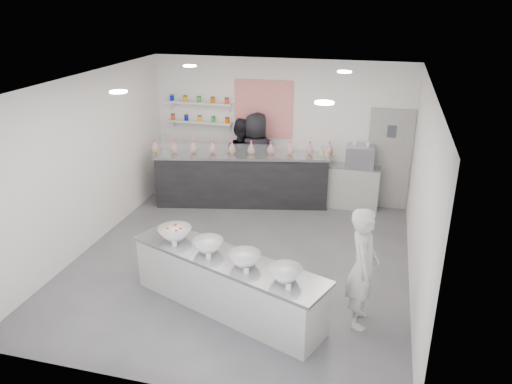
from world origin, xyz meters
TOP-DOWN VIEW (x-y plane):
  - floor at (0.00, 0.00)m, footprint 6.00×6.00m
  - ceiling at (0.00, 0.00)m, footprint 6.00×6.00m
  - back_wall at (0.00, 3.00)m, footprint 5.50×0.00m
  - left_wall at (-2.75, 0.00)m, footprint 0.00×6.00m
  - right_wall at (2.75, 0.00)m, footprint 0.00×6.00m
  - back_door at (2.30, 2.97)m, footprint 0.88×0.04m
  - pattern_panel at (-0.35, 2.98)m, footprint 1.25×0.03m
  - jar_shelf_lower at (-1.75, 2.90)m, footprint 1.45×0.22m
  - jar_shelf_upper at (-1.75, 2.90)m, footprint 1.45×0.22m
  - preserve_jars at (-1.75, 2.88)m, footprint 1.45×0.10m
  - downlight_0 at (-1.40, -1.00)m, footprint 0.24×0.24m
  - downlight_1 at (1.40, -1.00)m, footprint 0.24×0.24m
  - downlight_2 at (-1.40, 1.60)m, footprint 0.24×0.24m
  - downlight_3 at (1.40, 1.60)m, footprint 0.24×0.24m
  - prep_counter at (0.20, -1.35)m, footprint 3.09×1.75m
  - back_bar at (-0.66, 2.37)m, footprint 3.66×1.42m
  - sneeze_guard at (-0.59, 2.06)m, footprint 3.47×0.78m
  - espresso_ledge at (1.55, 2.78)m, footprint 1.23×0.39m
  - espresso_machine at (1.73, 2.78)m, footprint 0.57×0.39m
  - cup_stacks at (1.00, 2.78)m, footprint 0.24×0.24m
  - prep_bowls at (0.20, -1.35)m, footprint 2.42×1.37m
  - label_cards at (0.39, -1.85)m, footprint 2.01×0.04m
  - cookie_bags at (-0.66, 2.37)m, footprint 3.71×0.97m
  - woman_prep at (2.04, -1.19)m, footprint 0.44×0.64m
  - staff_left at (-0.74, 2.62)m, footprint 0.97×0.80m
  - staff_right at (-0.42, 2.62)m, footprint 1.00×0.70m

SIDE VIEW (x-z plane):
  - floor at x=0.00m, z-range 0.00..0.00m
  - prep_counter at x=0.20m, z-range 0.00..0.83m
  - espresso_ledge at x=1.55m, z-range 0.00..0.92m
  - back_bar at x=-0.66m, z-range 0.00..1.12m
  - woman_prep at x=2.04m, z-range 0.00..1.71m
  - label_cards at x=0.39m, z-range 0.83..0.90m
  - staff_left at x=-0.74m, z-range 0.00..1.81m
  - prep_bowls at x=0.20m, z-range 0.83..1.01m
  - staff_right at x=-0.42m, z-range 0.00..1.94m
  - back_door at x=2.30m, z-range 0.00..2.10m
  - cup_stacks at x=1.00m, z-range 0.92..1.25m
  - espresso_machine at x=1.73m, z-range 0.92..1.35m
  - cookie_bags at x=-0.66m, z-range 1.12..1.40m
  - sneeze_guard at x=-0.59m, z-range 1.12..1.42m
  - back_wall at x=0.00m, z-range -1.25..4.25m
  - left_wall at x=-2.75m, z-range -1.50..4.50m
  - right_wall at x=2.75m, z-range -1.50..4.50m
  - jar_shelf_lower at x=-1.75m, z-range 1.58..1.62m
  - preserve_jars at x=-1.75m, z-range 1.60..2.16m
  - pattern_panel at x=-0.35m, z-range 1.35..2.55m
  - jar_shelf_upper at x=-1.75m, z-range 2.00..2.04m
  - downlight_0 at x=-1.40m, z-range 2.97..2.99m
  - downlight_1 at x=1.40m, z-range 2.97..2.99m
  - downlight_2 at x=-1.40m, z-range 2.97..2.99m
  - downlight_3 at x=1.40m, z-range 2.97..2.99m
  - ceiling at x=0.00m, z-range 3.00..3.00m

